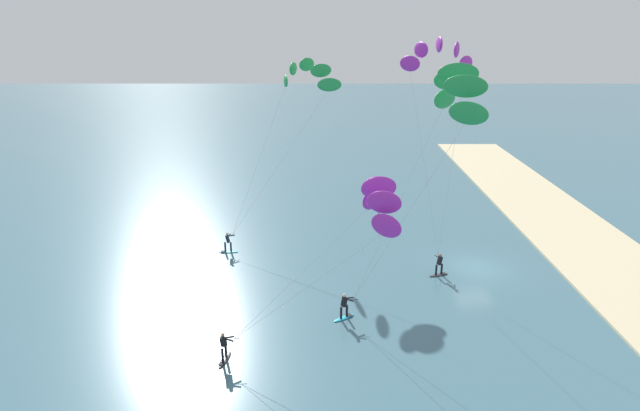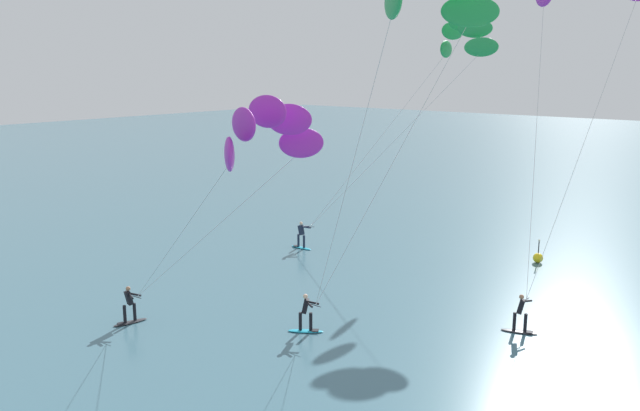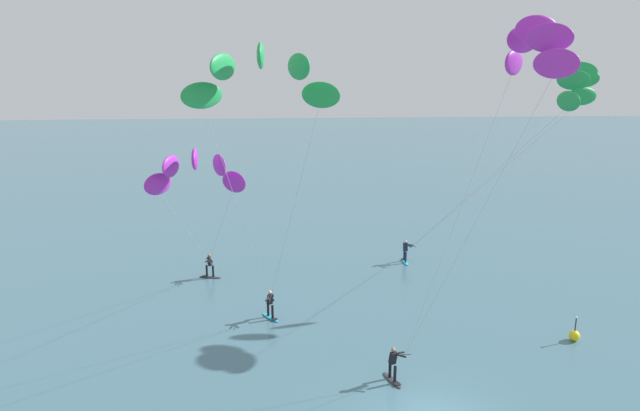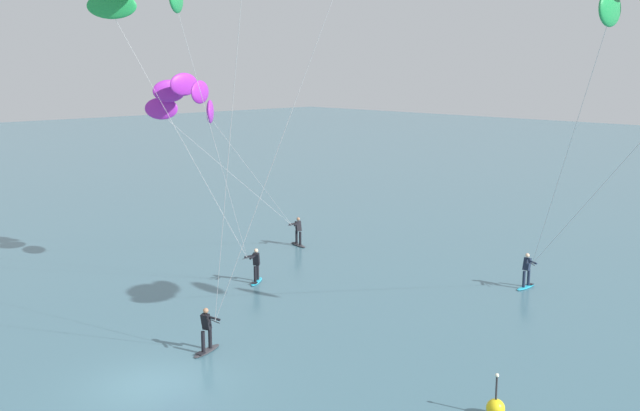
{
  "view_description": "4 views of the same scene",
  "coord_description": "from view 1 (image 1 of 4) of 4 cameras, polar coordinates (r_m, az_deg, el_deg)",
  "views": [
    {
      "loc": [
        -34.12,
        11.41,
        16.95
      ],
      "look_at": [
        -3.89,
        11.42,
        6.22
      ],
      "focal_mm": 29.12,
      "sensor_mm": 36.0,
      "label": 1
    },
    {
      "loc": [
        -26.06,
        -6.71,
        10.9
      ],
      "look_at": [
        -3.13,
        12.23,
        4.52
      ],
      "focal_mm": 36.32,
      "sensor_mm": 36.0,
      "label": 2
    },
    {
      "loc": [
        -6.05,
        -20.32,
        14.4
      ],
      "look_at": [
        -3.71,
        14.21,
        5.46
      ],
      "focal_mm": 32.47,
      "sensor_mm": 36.0,
      "label": 3
    },
    {
      "loc": [
        20.3,
        -11.9,
        10.32
      ],
      "look_at": [
        -5.87,
        13.33,
        3.48
      ],
      "focal_mm": 41.75,
      "sensor_mm": 36.0,
      "label": 4
    }
  ],
  "objects": [
    {
      "name": "marker_buoy",
      "position": [
        46.57,
        6.43,
        -1.54
      ],
      "size": [
        0.56,
        0.56,
        1.38
      ],
      "color": "yellow",
      "rests_on": "ground"
    },
    {
      "name": "kitesurfer_far_out",
      "position": [
        45.1,
        -1.74,
        13.67
      ],
      "size": [
        10.9,
        9.71,
        14.11
      ],
      "color": "#23ADD1",
      "rests_on": "ground"
    },
    {
      "name": "kitesurfer_nearshore",
      "position": [
        25.33,
        5.72,
        -0.16
      ],
      "size": [
        5.15,
        9.19,
        9.99
      ],
      "color": "#333338",
      "rests_on": "ground"
    },
    {
      "name": "ground_plane",
      "position": [
        39.77,
        16.81,
        -6.6
      ],
      "size": [
        240.0,
        240.0,
        0.0
      ],
      "primitive_type": "plane",
      "color": "#426B7A"
    },
    {
      "name": "kitesurfer_mid_water",
      "position": [
        39.06,
        12.9,
        15.02
      ],
      "size": [
        6.59,
        5.46,
        16.0
      ],
      "color": "#333338",
      "rests_on": "ground"
    },
    {
      "name": "kitesurfer_downwind",
      "position": [
        28.4,
        14.35,
        11.31
      ],
      "size": [
        6.68,
        7.44,
        14.99
      ],
      "color": "#23ADD1",
      "rests_on": "ground"
    },
    {
      "name": "sand_strip",
      "position": [
        43.64,
        29.5,
        -5.91
      ],
      "size": [
        80.0,
        8.43,
        0.16
      ],
      "primitive_type": "cube",
      "color": "beige",
      "rests_on": "ground"
    }
  ]
}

